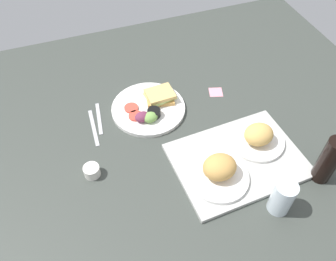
% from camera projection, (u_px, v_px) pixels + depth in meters
% --- Properties ---
extents(ground_plane, '(1.90, 1.50, 0.03)m').
position_uv_depth(ground_plane, '(170.00, 133.00, 1.34)').
color(ground_plane, '#383D38').
extents(serving_tray, '(0.47, 0.35, 0.02)m').
position_uv_depth(serving_tray, '(237.00, 160.00, 1.23)').
color(serving_tray, '#B2B2AD').
rests_on(serving_tray, ground_plane).
extents(bread_plate_near, '(0.21, 0.21, 0.09)m').
position_uv_depth(bread_plate_near, '(258.00, 137.00, 1.25)').
color(bread_plate_near, white).
rests_on(bread_plate_near, serving_tray).
extents(bread_plate_far, '(0.21, 0.21, 0.09)m').
position_uv_depth(bread_plate_far, '(219.00, 171.00, 1.15)').
color(bread_plate_far, white).
rests_on(bread_plate_far, serving_tray).
extents(plate_with_salad, '(0.30, 0.30, 0.05)m').
position_uv_depth(plate_with_salad, '(150.00, 107.00, 1.39)').
color(plate_with_salad, white).
rests_on(plate_with_salad, ground_plane).
extents(drinking_glass, '(0.07, 0.07, 0.13)m').
position_uv_depth(drinking_glass, '(282.00, 197.00, 1.07)').
color(drinking_glass, silver).
rests_on(drinking_glass, ground_plane).
extents(soda_bottle, '(0.06, 0.06, 0.19)m').
position_uv_depth(soda_bottle, '(329.00, 161.00, 1.12)').
color(soda_bottle, black).
rests_on(soda_bottle, ground_plane).
extents(espresso_cup, '(0.06, 0.06, 0.04)m').
position_uv_depth(espresso_cup, '(92.00, 171.00, 1.18)').
color(espresso_cup, silver).
rests_on(espresso_cup, ground_plane).
extents(fork, '(0.03, 0.17, 0.01)m').
position_uv_depth(fork, '(99.00, 118.00, 1.37)').
color(fork, '#B7B7BC').
rests_on(fork, ground_plane).
extents(knife, '(0.02, 0.19, 0.01)m').
position_uv_depth(knife, '(94.00, 127.00, 1.34)').
color(knife, '#B7B7BC').
rests_on(knife, ground_plane).
extents(sticky_note, '(0.07, 0.07, 0.00)m').
position_uv_depth(sticky_note, '(216.00, 92.00, 1.47)').
color(sticky_note, pink).
rests_on(sticky_note, ground_plane).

